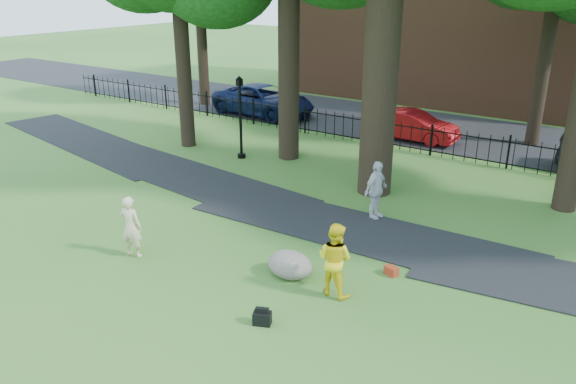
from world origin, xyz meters
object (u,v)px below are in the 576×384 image
Objects in this scene: red_sedan at (412,126)px; woman at (131,227)px; man at (335,259)px; boulder at (290,263)px; lamppost at (240,119)px.

woman is at bearing 173.83° from red_sedan.
man is 0.44× the size of red_sedan.
red_sedan is (-2.36, 12.91, 0.32)m from boulder.
red_sedan is (4.52, 6.26, -0.94)m from lamppost.
boulder is at bearing -30.49° from lamppost.
lamppost is (-3.00, 8.10, 0.77)m from woman.
woman is 0.50× the size of lamppost.
man is 1.51× the size of boulder.
boulder is at bearing -2.77° from man.
red_sedan is (-3.66, 13.03, -0.21)m from man.
man is at bearing -26.10° from lamppost.
boulder is (3.88, 1.46, -0.48)m from woman.
man is 10.64m from lamppost.
red_sedan is at bearing -71.73° from man.
man is 1.40m from boulder.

